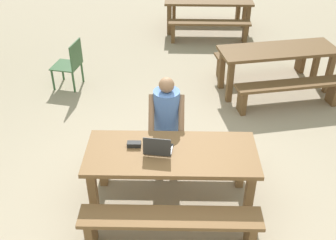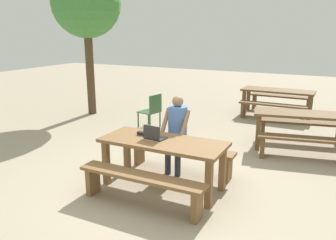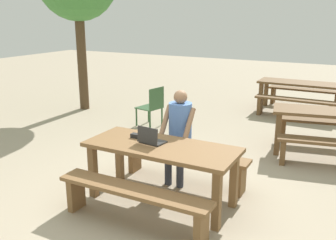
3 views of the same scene
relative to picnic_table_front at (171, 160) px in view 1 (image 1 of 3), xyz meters
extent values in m
plane|color=tan|center=(0.00, 0.00, -0.64)|extent=(30.00, 30.00, 0.00)
cube|color=brown|center=(0.00, 0.00, 0.09)|extent=(1.88, 0.78, 0.05)
cube|color=brown|center=(-0.84, -0.29, -0.29)|extent=(0.09, 0.09, 0.70)
cube|color=brown|center=(0.84, -0.29, -0.29)|extent=(0.09, 0.09, 0.70)
cube|color=brown|center=(-0.84, 0.29, -0.29)|extent=(0.09, 0.09, 0.70)
cube|color=brown|center=(0.84, 0.29, -0.29)|extent=(0.09, 0.09, 0.70)
cube|color=brown|center=(0.00, -0.65, -0.20)|extent=(1.84, 0.30, 0.05)
cube|color=brown|center=(-0.82, -0.65, -0.43)|extent=(0.08, 0.24, 0.41)
cube|color=brown|center=(0.82, -0.65, -0.43)|extent=(0.08, 0.24, 0.41)
cube|color=brown|center=(0.00, 0.65, -0.20)|extent=(1.84, 0.30, 0.05)
cube|color=brown|center=(-0.82, 0.65, -0.43)|extent=(0.08, 0.24, 0.41)
cube|color=brown|center=(0.82, 0.65, -0.43)|extent=(0.08, 0.24, 0.41)
cube|color=#2D2D2D|center=(-0.14, 0.04, 0.12)|extent=(0.32, 0.24, 0.02)
cube|color=#2D2D2D|center=(-0.15, -0.07, 0.23)|extent=(0.30, 0.07, 0.20)
cube|color=black|center=(-0.15, -0.07, 0.23)|extent=(0.28, 0.05, 0.19)
cube|color=black|center=(-0.41, 0.09, 0.14)|extent=(0.15, 0.07, 0.05)
cylinder|color=#333847|center=(-0.16, 0.47, -0.41)|extent=(0.10, 0.10, 0.46)
cylinder|color=#333847|center=(0.02, 0.47, -0.41)|extent=(0.10, 0.10, 0.46)
cube|color=#333847|center=(-0.07, 0.56, -0.14)|extent=(0.28, 0.28, 0.12)
cylinder|color=#517AC6|center=(-0.07, 0.65, 0.20)|extent=(0.31, 0.31, 0.60)
cylinder|color=#936B4C|center=(-0.24, 0.55, 0.25)|extent=(0.07, 0.32, 0.41)
cylinder|color=#936B4C|center=(0.11, 0.55, 0.25)|extent=(0.07, 0.32, 0.41)
sphere|color=#936B4C|center=(-0.07, 0.65, 0.58)|extent=(0.18, 0.18, 0.18)
cube|color=#335933|center=(-1.84, 2.80, -0.25)|extent=(0.52, 0.52, 0.02)
cube|color=#335933|center=(-1.64, 2.76, -0.02)|extent=(0.11, 0.44, 0.43)
cylinder|color=#335933|center=(-1.99, 3.02, -0.45)|extent=(0.04, 0.04, 0.38)
cylinder|color=#335933|center=(-2.07, 2.65, -0.45)|extent=(0.04, 0.04, 0.38)
cylinder|color=#335933|center=(-1.62, 2.95, -0.45)|extent=(0.04, 0.04, 0.38)
cylinder|color=#335933|center=(-1.69, 2.58, -0.45)|extent=(0.04, 0.04, 0.38)
cube|color=brown|center=(0.75, 5.46, 0.06)|extent=(1.94, 0.72, 0.05)
cube|color=brown|center=(-0.11, 5.21, -0.30)|extent=(0.09, 0.09, 0.67)
cube|color=brown|center=(1.62, 5.19, -0.30)|extent=(0.09, 0.09, 0.67)
cube|color=brown|center=(-0.11, 5.72, -0.30)|extent=(0.09, 0.09, 0.67)
cube|color=brown|center=(1.62, 5.70, -0.30)|extent=(0.09, 0.09, 0.67)
cube|color=brown|center=(0.75, 4.81, -0.21)|extent=(1.74, 0.31, 0.05)
cube|color=brown|center=(-0.02, 4.81, -0.43)|extent=(0.08, 0.24, 0.41)
cube|color=brown|center=(1.52, 4.80, -0.43)|extent=(0.08, 0.24, 0.41)
cube|color=brown|center=(0.76, 6.11, -0.21)|extent=(1.74, 0.31, 0.05)
cube|color=brown|center=(-0.01, 6.11, -0.43)|extent=(0.08, 0.24, 0.41)
cube|color=brown|center=(1.53, 6.10, -0.43)|extent=(0.08, 0.24, 0.41)
cube|color=brown|center=(1.72, 2.72, 0.10)|extent=(2.03, 1.03, 0.05)
cube|color=brown|center=(0.92, 2.33, -0.28)|extent=(0.11, 0.11, 0.72)
cube|color=brown|center=(2.62, 2.67, -0.28)|extent=(0.11, 0.11, 0.72)
cube|color=brown|center=(0.83, 2.78, -0.28)|extent=(0.11, 0.11, 0.72)
cube|color=brown|center=(2.53, 3.12, -0.28)|extent=(0.11, 0.11, 0.72)
cube|color=brown|center=(1.84, 2.14, -0.22)|extent=(1.77, 0.63, 0.05)
cube|color=brown|center=(1.08, 1.99, -0.44)|extent=(0.13, 0.25, 0.40)
cube|color=brown|center=(2.60, 2.29, -0.44)|extent=(0.13, 0.25, 0.40)
cube|color=brown|center=(1.61, 3.30, -0.22)|extent=(1.77, 0.63, 0.05)
cube|color=brown|center=(0.85, 3.15, -0.44)|extent=(0.13, 0.25, 0.40)
cube|color=brown|center=(2.36, 3.46, -0.44)|extent=(0.13, 0.25, 0.40)
camera|label=1|loc=(0.03, -3.46, 2.86)|focal=43.32mm
camera|label=2|loc=(2.24, -4.29, 1.71)|focal=36.66mm
camera|label=3|loc=(2.10, -3.78, 1.66)|focal=40.34mm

